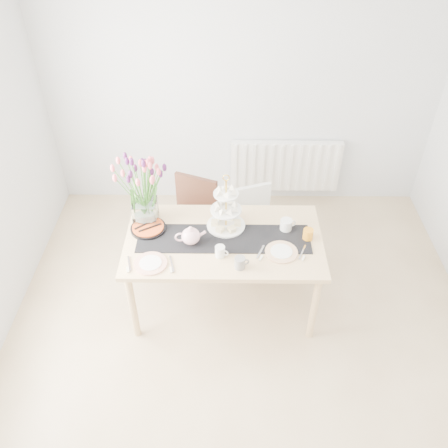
{
  "coord_description": "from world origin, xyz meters",
  "views": [
    {
      "loc": [
        -0.13,
        -2.22,
        3.31
      ],
      "look_at": [
        -0.16,
        0.59,
        0.95
      ],
      "focal_mm": 38.0,
      "sensor_mm": 36.0,
      "label": 1
    }
  ],
  "objects_px": {
    "cake_stand": "(226,214)",
    "tart_tin": "(148,228)",
    "mug_grey": "(240,263)",
    "cream_jug": "(286,225)",
    "plate_right": "(281,252)",
    "mug_white": "(220,251)",
    "tulip_vase": "(142,182)",
    "dining_table": "(224,246)",
    "chair_brown": "(192,215)",
    "chair_white": "(255,219)",
    "mug_orange": "(308,234)",
    "plate_left": "(151,263)",
    "teapot": "(191,236)",
    "radiator": "(285,166)"
  },
  "relations": [
    {
      "from": "tulip_vase",
      "to": "tart_tin",
      "type": "distance_m",
      "value": 0.39
    },
    {
      "from": "radiator",
      "to": "cream_jug",
      "type": "height_order",
      "value": "cream_jug"
    },
    {
      "from": "cake_stand",
      "to": "teapot",
      "type": "relative_size",
      "value": 1.96
    },
    {
      "from": "cream_jug",
      "to": "mug_grey",
      "type": "xyz_separation_m",
      "value": [
        -0.39,
        -0.45,
        -0.0
      ]
    },
    {
      "from": "chair_brown",
      "to": "tulip_vase",
      "type": "distance_m",
      "value": 0.83
    },
    {
      "from": "dining_table",
      "to": "teapot",
      "type": "xyz_separation_m",
      "value": [
        -0.26,
        -0.05,
        0.15
      ]
    },
    {
      "from": "chair_brown",
      "to": "plate_right",
      "type": "bearing_deg",
      "value": -23.72
    },
    {
      "from": "radiator",
      "to": "mug_orange",
      "type": "xyz_separation_m",
      "value": [
        0.02,
        -1.54,
        0.35
      ]
    },
    {
      "from": "mug_grey",
      "to": "teapot",
      "type": "bearing_deg",
      "value": 133.59
    },
    {
      "from": "dining_table",
      "to": "plate_right",
      "type": "xyz_separation_m",
      "value": [
        0.45,
        -0.16,
        0.08
      ]
    },
    {
      "from": "dining_table",
      "to": "plate_left",
      "type": "distance_m",
      "value": 0.64
    },
    {
      "from": "cream_jug",
      "to": "cake_stand",
      "type": "bearing_deg",
      "value": 162.28
    },
    {
      "from": "cream_jug",
      "to": "plate_right",
      "type": "bearing_deg",
      "value": -116.02
    },
    {
      "from": "radiator",
      "to": "chair_white",
      "type": "distance_m",
      "value": 0.98
    },
    {
      "from": "cake_stand",
      "to": "tart_tin",
      "type": "height_order",
      "value": "cake_stand"
    },
    {
      "from": "dining_table",
      "to": "chair_brown",
      "type": "distance_m",
      "value": 0.72
    },
    {
      "from": "tulip_vase",
      "to": "cake_stand",
      "type": "height_order",
      "value": "tulip_vase"
    },
    {
      "from": "mug_white",
      "to": "mug_orange",
      "type": "height_order",
      "value": "mug_orange"
    },
    {
      "from": "chair_brown",
      "to": "plate_left",
      "type": "distance_m",
      "value": 0.99
    },
    {
      "from": "mug_orange",
      "to": "plate_left",
      "type": "distance_m",
      "value": 1.27
    },
    {
      "from": "tart_tin",
      "to": "plate_right",
      "type": "height_order",
      "value": "tart_tin"
    },
    {
      "from": "chair_white",
      "to": "mug_orange",
      "type": "distance_m",
      "value": 0.83
    },
    {
      "from": "tart_tin",
      "to": "cake_stand",
      "type": "bearing_deg",
      "value": 3.75
    },
    {
      "from": "teapot",
      "to": "cream_jug",
      "type": "height_order",
      "value": "teapot"
    },
    {
      "from": "plate_left",
      "to": "cream_jug",
      "type": "bearing_deg",
      "value": 21.32
    },
    {
      "from": "mug_grey",
      "to": "mug_white",
      "type": "distance_m",
      "value": 0.2
    },
    {
      "from": "cake_stand",
      "to": "mug_white",
      "type": "distance_m",
      "value": 0.36
    },
    {
      "from": "cake_stand",
      "to": "mug_grey",
      "type": "distance_m",
      "value": 0.5
    },
    {
      "from": "cream_jug",
      "to": "mug_grey",
      "type": "height_order",
      "value": "cream_jug"
    },
    {
      "from": "mug_orange",
      "to": "radiator",
      "type": "bearing_deg",
      "value": 39.03
    },
    {
      "from": "radiator",
      "to": "tart_tin",
      "type": "xyz_separation_m",
      "value": [
        -1.29,
        -1.44,
        0.32
      ]
    },
    {
      "from": "teapot",
      "to": "mug_orange",
      "type": "height_order",
      "value": "teapot"
    },
    {
      "from": "radiator",
      "to": "cake_stand",
      "type": "bearing_deg",
      "value": -114.8
    },
    {
      "from": "plate_left",
      "to": "radiator",
      "type": "bearing_deg",
      "value": 56.53
    },
    {
      "from": "cake_stand",
      "to": "mug_orange",
      "type": "bearing_deg",
      "value": -12.46
    },
    {
      "from": "plate_left",
      "to": "dining_table",
      "type": "bearing_deg",
      "value": 27.91
    },
    {
      "from": "mug_white",
      "to": "plate_right",
      "type": "relative_size",
      "value": 0.36
    },
    {
      "from": "tart_tin",
      "to": "mug_grey",
      "type": "xyz_separation_m",
      "value": [
        0.75,
        -0.43,
        0.03
      ]
    },
    {
      "from": "chair_white",
      "to": "chair_brown",
      "type": "bearing_deg",
      "value": 162.07
    },
    {
      "from": "tart_tin",
      "to": "mug_grey",
      "type": "bearing_deg",
      "value": -30.03
    },
    {
      "from": "chair_brown",
      "to": "mug_orange",
      "type": "distance_m",
      "value": 1.2
    },
    {
      "from": "dining_table",
      "to": "mug_white",
      "type": "distance_m",
      "value": 0.23
    },
    {
      "from": "cake_stand",
      "to": "plate_left",
      "type": "bearing_deg",
      "value": -141.99
    },
    {
      "from": "chair_brown",
      "to": "plate_left",
      "type": "height_order",
      "value": "chair_brown"
    },
    {
      "from": "chair_white",
      "to": "tulip_vase",
      "type": "bearing_deg",
      "value": -175.75
    },
    {
      "from": "cake_stand",
      "to": "mug_white",
      "type": "relative_size",
      "value": 5.04
    },
    {
      "from": "mug_orange",
      "to": "dining_table",
      "type": "bearing_deg",
      "value": 128.94
    },
    {
      "from": "cream_jug",
      "to": "tulip_vase",
      "type": "bearing_deg",
      "value": 160.46
    },
    {
      "from": "chair_white",
      "to": "cream_jug",
      "type": "bearing_deg",
      "value": -85.52
    },
    {
      "from": "plate_left",
      "to": "tart_tin",
      "type": "bearing_deg",
      "value": 99.9
    }
  ]
}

